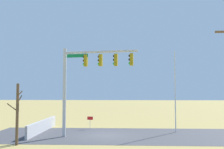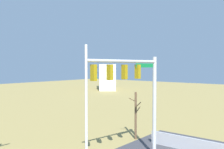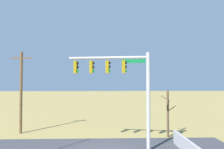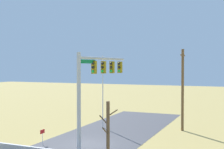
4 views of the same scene
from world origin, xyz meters
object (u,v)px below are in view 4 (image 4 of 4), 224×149
(flagpole, at_px, (103,92))
(utility_pole, at_px, (183,88))
(signal_mast, at_px, (95,81))
(open_sign, at_px, (42,133))
(bare_tree, at_px, (108,137))

(flagpole, distance_m, utility_pole, 7.97)
(signal_mast, distance_m, open_sign, 6.27)
(flagpole, xyz_separation_m, bare_tree, (12.10, 5.99, -1.51))
(flagpole, height_order, bare_tree, flagpole)
(signal_mast, relative_size, open_sign, 5.96)
(utility_pole, distance_m, open_sign, 14.00)
(utility_pole, bearing_deg, open_sign, -43.28)
(flagpole, bearing_deg, open_sign, -11.40)
(bare_tree, bearing_deg, flagpole, -153.68)
(flagpole, height_order, open_sign, flagpole)
(utility_pole, bearing_deg, bare_tree, -7.06)
(open_sign, bearing_deg, bare_tree, 61.62)
(signal_mast, height_order, bare_tree, signal_mast)
(flagpole, bearing_deg, utility_pole, 103.93)
(signal_mast, distance_m, flagpole, 8.39)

